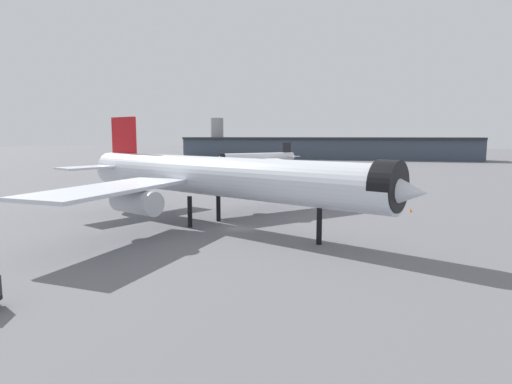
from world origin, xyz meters
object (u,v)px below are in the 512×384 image
Objects in this scene: airliner_near_gate at (215,177)px; baggage_tug_wing at (222,190)px; airliner_far_taxiway at (258,158)px; traffic_cone_wingtip at (411,210)px; baggage_cart_trailing at (319,193)px.

baggage_tug_wing is (-14.93, 31.70, -6.28)m from airliner_near_gate.
airliner_far_taxiway is (-35.66, 104.78, -2.62)m from airliner_near_gate.
baggage_tug_wing is 5.36× the size of traffic_cone_wingtip.
baggage_cart_trailing reaches higher than traffic_cone_wingtip.
airliner_far_taxiway is 76.05m from baggage_tug_wing.
traffic_cone_wingtip is (19.33, -11.87, -0.67)m from baggage_cart_trailing.
baggage_cart_trailing is (42.28, -69.21, -3.66)m from airliner_far_taxiway.
baggage_cart_trailing is at bearing 69.55° from airliner_far_taxiway.
baggage_cart_trailing is at bearing 13.32° from baggage_tug_wing.
airliner_near_gate is 110.71m from airliner_far_taxiway.
airliner_far_taxiway is 9.81× the size of baggage_tug_wing.
baggage_cart_trailing is at bearing 148.46° from traffic_cone_wingtip.
baggage_cart_trailing is 4.26× the size of traffic_cone_wingtip.
airliner_far_taxiway is 101.92m from traffic_cone_wingtip.
airliner_far_taxiway reaches higher than baggage_cart_trailing.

